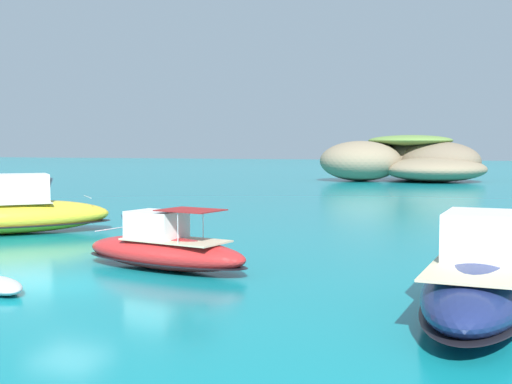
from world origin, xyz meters
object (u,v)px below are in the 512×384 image
islet_large (414,161)px  motorboat_yellow (10,214)px  motorboat_navy (480,281)px  motorboat_red (164,249)px

islet_large → motorboat_yellow: bearing=-102.0°
motorboat_yellow → islet_large: bearing=78.0°
islet_large → motorboat_navy: 71.24m
islet_large → motorboat_red: size_ratio=3.40×
motorboat_yellow → motorboat_navy: bearing=-21.6°
islet_large → motorboat_navy: (10.14, -70.49, -1.65)m
motorboat_red → motorboat_navy: bearing=-15.5°
islet_large → motorboat_navy: islet_large is taller
motorboat_yellow → motorboat_red: 13.55m
motorboat_yellow → motorboat_red: (12.09, -6.12, -0.31)m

